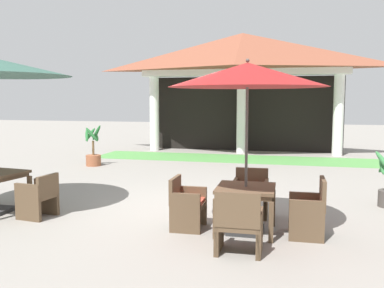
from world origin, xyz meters
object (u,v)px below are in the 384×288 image
patio_chair_near_foreground_east (39,196)px  patio_chair_mid_left_north (251,193)px  patio_table_mid_left (246,193)px  patio_umbrella_mid_left (247,77)px  potted_palm_left_edge (93,154)px  patio_chair_mid_left_east (309,210)px  patio_chair_mid_left_west (186,204)px  patio_chair_mid_left_south (239,225)px

patio_chair_near_foreground_east → patio_chair_mid_left_north: patio_chair_mid_left_north is taller
patio_table_mid_left → patio_umbrella_mid_left: 1.81m
patio_umbrella_mid_left → potted_palm_left_edge: 8.10m
patio_umbrella_mid_left → potted_palm_left_edge: bearing=134.4°
patio_chair_mid_left_north → potted_palm_left_edge: potted_palm_left_edge is taller
patio_chair_mid_left_east → patio_chair_near_foreground_east: bearing=89.5°
patio_table_mid_left → patio_chair_mid_left_west: (-0.96, -0.02, -0.24)m
patio_chair_near_foreground_east → potted_palm_left_edge: 5.92m
patio_chair_mid_left_east → patio_table_mid_left: bearing=90.0°
patio_chair_near_foreground_east → patio_chair_mid_left_east: bearing=-82.1°
patio_chair_mid_left_west → patio_chair_near_foreground_east: bearing=-90.9°
patio_table_mid_left → patio_chair_mid_left_north: 0.98m
patio_chair_near_foreground_east → patio_chair_mid_left_west: 2.71m
patio_umbrella_mid_left → patio_chair_mid_left_south: size_ratio=3.05×
patio_chair_mid_left_north → patio_chair_mid_left_east: bearing=135.2°
patio_chair_near_foreground_east → patio_chair_mid_left_north: size_ratio=0.92×
patio_chair_mid_left_east → potted_palm_left_edge: bearing=47.9°
patio_chair_near_foreground_east → patio_umbrella_mid_left: 4.20m
patio_umbrella_mid_left → patio_chair_mid_left_west: bearing=-178.8°
patio_umbrella_mid_left → patio_chair_mid_left_north: patio_umbrella_mid_left is taller
patio_chair_mid_left_west → patio_table_mid_left: bearing=90.0°
patio_chair_mid_left_west → patio_umbrella_mid_left: bearing=90.0°
patio_chair_near_foreground_east → patio_chair_mid_left_west: bearing=-82.5°
patio_chair_near_foreground_east → patio_umbrella_mid_left: size_ratio=0.29×
patio_umbrella_mid_left → potted_palm_left_edge: size_ratio=2.07×
patio_chair_near_foreground_east → patio_chair_mid_left_north: bearing=-67.6°
patio_chair_mid_left_north → patio_chair_mid_left_east: patio_chair_mid_left_east is taller
patio_chair_mid_left_west → patio_chair_mid_left_east: (1.92, 0.04, 0.01)m
patio_chair_mid_left_north → patio_chair_mid_left_west: 1.35m
patio_umbrella_mid_left → patio_chair_mid_left_south: (0.02, -0.96, -2.04)m
patio_chair_mid_left_west → patio_chair_mid_left_south: bearing=44.8°
patio_chair_mid_left_west → patio_chair_mid_left_north: bearing=134.9°
patio_chair_mid_left_south → potted_palm_left_edge: bearing=128.8°
patio_table_mid_left → patio_chair_mid_left_south: 0.99m
patio_chair_mid_left_west → potted_palm_left_edge: 7.21m
patio_chair_near_foreground_east → patio_chair_mid_left_east: size_ratio=0.86×
patio_chair_near_foreground_east → patio_chair_mid_left_north: 3.78m
potted_palm_left_edge → patio_chair_mid_left_east: bearing=-40.9°
patio_chair_mid_left_north → potted_palm_left_edge: size_ratio=0.65×
patio_table_mid_left → patio_umbrella_mid_left: size_ratio=0.34×
patio_chair_mid_left_south → potted_palm_left_edge: (-5.50, 6.56, -0.02)m
patio_chair_near_foreground_east → patio_chair_mid_left_south: size_ratio=0.88×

